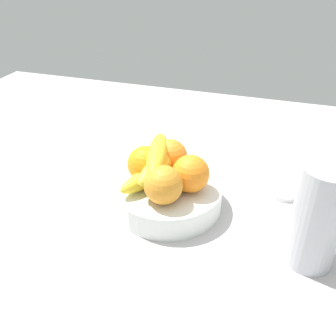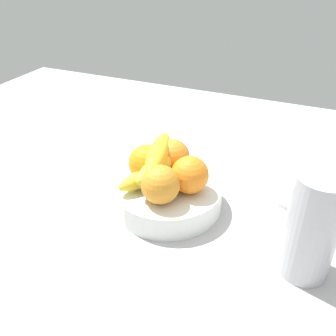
# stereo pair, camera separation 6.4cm
# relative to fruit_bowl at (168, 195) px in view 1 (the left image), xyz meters

# --- Properties ---
(ground_plane) EXTENTS (1.80, 1.40, 0.03)m
(ground_plane) POSITION_rel_fruit_bowl_xyz_m (0.01, 0.00, -0.04)
(ground_plane) COLOR #B5B1B2
(fruit_bowl) EXTENTS (0.23, 0.23, 0.05)m
(fruit_bowl) POSITION_rel_fruit_bowl_xyz_m (0.00, 0.00, 0.00)
(fruit_bowl) COLOR white
(fruit_bowl) RESTS_ON ground_plane
(orange_front_left) EXTENTS (0.08, 0.08, 0.08)m
(orange_front_left) POSITION_rel_fruit_bowl_xyz_m (-0.05, 0.00, 0.06)
(orange_front_left) COLOR orange
(orange_front_left) RESTS_ON fruit_bowl
(orange_front_right) EXTENTS (0.08, 0.08, 0.08)m
(orange_front_right) POSITION_rel_fruit_bowl_xyz_m (0.01, -0.05, 0.06)
(orange_front_right) COLOR orange
(orange_front_right) RESTS_ON fruit_bowl
(orange_center) EXTENTS (0.08, 0.08, 0.08)m
(orange_center) POSITION_rel_fruit_bowl_xyz_m (0.05, -0.00, 0.06)
(orange_center) COLOR orange
(orange_center) RESTS_ON fruit_bowl
(orange_back_left) EXTENTS (0.08, 0.08, 0.08)m
(orange_back_left) POSITION_rel_fruit_bowl_xyz_m (-0.01, 0.06, 0.06)
(orange_back_left) COLOR orange
(orange_back_left) RESTS_ON fruit_bowl
(banana_bunch) EXTENTS (0.11, 0.19, 0.08)m
(banana_bunch) POSITION_rel_fruit_bowl_xyz_m (0.03, -0.00, 0.07)
(banana_bunch) COLOR yellow
(banana_bunch) RESTS_ON fruit_bowl
(thermos_tumbler) EXTENTS (0.08, 0.08, 0.19)m
(thermos_tumbler) POSITION_rel_fruit_bowl_xyz_m (-0.28, 0.08, 0.07)
(thermos_tumbler) COLOR #B9BCC3
(thermos_tumbler) RESTS_ON ground_plane
(jar_lid) EXTENTS (0.07, 0.07, 0.01)m
(jar_lid) POSITION_rel_fruit_bowl_xyz_m (-0.23, -0.12, -0.02)
(jar_lid) COLOR silver
(jar_lid) RESTS_ON ground_plane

